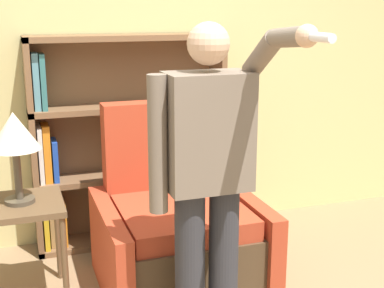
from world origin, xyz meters
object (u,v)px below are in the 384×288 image
(person_standing, at_px, (208,175))
(table_lamp, at_px, (14,135))
(bookcase, at_px, (117,144))
(armchair, at_px, (177,231))
(side_table, at_px, (22,219))

(person_standing, relative_size, table_lamp, 3.12)
(bookcase, xyz_separation_m, armchair, (0.21, -0.76, -0.40))
(armchair, height_order, person_standing, person_standing)
(bookcase, bearing_deg, person_standing, -84.16)
(person_standing, relative_size, side_table, 2.65)
(person_standing, height_order, side_table, person_standing)
(bookcase, relative_size, side_table, 2.45)
(person_standing, bearing_deg, table_lamp, 137.23)
(bookcase, height_order, table_lamp, bookcase)
(bookcase, bearing_deg, table_lamp, -136.08)
(table_lamp, bearing_deg, person_standing, -42.77)
(side_table, height_order, table_lamp, table_lamp)
(side_table, bearing_deg, table_lamp, -45.00)
(armchair, distance_m, table_lamp, 1.15)
(armchair, height_order, table_lamp, table_lamp)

